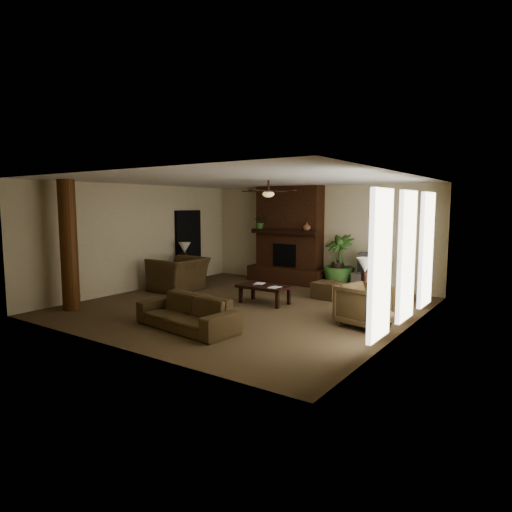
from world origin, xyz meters
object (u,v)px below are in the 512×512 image
Objects in this scene: floor_plant at (339,274)px; sofa at (187,307)px; armchair_left at (179,269)px; ottoman at (327,290)px; side_table_right at (367,302)px; log_column at (69,245)px; floor_vase at (338,273)px; armchair_right at (365,304)px; coffee_table at (265,288)px; lamp_right at (365,267)px; side_table_left at (187,274)px; lamp_left at (185,249)px; tv_stand at (369,283)px.

sofa is at bearing -97.33° from floor_plant.
floor_plant is at bearing 125.41° from armchair_left.
sofa is 3.46× the size of ottoman.
side_table_right reaches higher than ottoman.
log_column is at bearing -133.99° from ottoman.
floor_vase is at bearing 55.99° from log_column.
floor_vase is at bearing 151.18° from floor_plant.
coffee_table is at bearing 91.72° from armchair_right.
armchair_right is at bearing -48.25° from ottoman.
floor_vase is 2.95m from side_table_right.
armchair_right is at bearing -67.62° from lamp_right.
sofa reaches higher than side_table_right.
armchair_left reaches higher than ottoman.
floor_plant is (3.40, 2.64, -0.17)m from armchair_left.
side_table_right is (1.73, -2.38, -0.16)m from floor_vase.
side_table_left is at bearing 140.72° from sofa.
floor_plant is 2.27× the size of lamp_right.
ottoman is at bearing 140.72° from lamp_right.
lamp_right reaches higher than armchair_left.
lamp_right is at bearing 6.04° from coffee_table.
sofa is at bearing -90.64° from coffee_table.
sofa is 3.32m from armchair_right.
ottoman is 0.92× the size of lamp_left.
lamp_left is (-0.55, 0.81, 0.42)m from armchair_left.
ottoman is at bearing 107.45° from armchair_left.
ottoman is 0.41× the size of floor_plant.
lamp_right is (2.32, 2.78, 0.60)m from sofa.
sofa is at bearing 6.09° from log_column.
armchair_right reaches higher than side_table_right.
armchair_right is at bearing -13.38° from side_table_left.
floor_vase reaches higher than side_table_left.
tv_stand is 5.08m from side_table_left.
armchair_right is 1.03× the size of tv_stand.
armchair_left reaches higher than floor_vase.
log_column is 6.43m from side_table_right.
log_column is 6.28m from armchair_right.
tv_stand is 1.10× the size of floor_vase.
side_table_right is at bearing 52.75° from lamp_right.
log_column is at bearing -124.01° from floor_vase.
floor_plant is (-0.29, 1.31, 0.21)m from ottoman.
lamp_left is at bearing 90.14° from armchair_right.
log_column is 6.77m from floor_plant.
lamp_left is (-3.95, -1.83, 0.59)m from floor_plant.
lamp_right is at bearing -127.25° from side_table_right.
ottoman is at bearing 46.01° from log_column.
floor_plant is 2.91m from side_table_right.
floor_plant is 4.39m from lamp_left.
log_column is 3.64× the size of floor_vase.
tv_stand is 2.67m from lamp_right.
ottoman is 0.71× the size of tv_stand.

